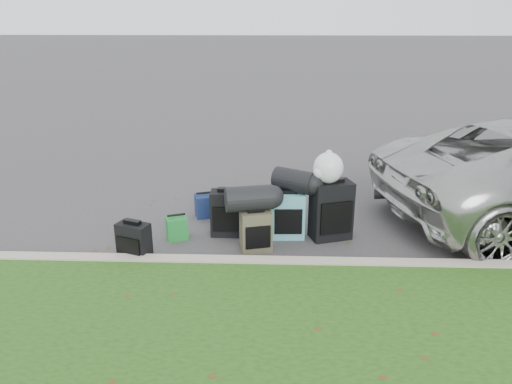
{
  "coord_description": "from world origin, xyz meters",
  "views": [
    {
      "loc": [
        0.13,
        -6.23,
        2.89
      ],
      "look_at": [
        -0.1,
        0.2,
        0.55
      ],
      "focal_mm": 35.0,
      "sensor_mm": 36.0,
      "label": 1
    }
  ],
  "objects_px": {
    "suitcase_large_black_left": "(227,213)",
    "suitcase_olive": "(256,231)",
    "suitcase_small_black": "(134,242)",
    "tote_green": "(177,228)",
    "suitcase_teal": "(288,215)",
    "suitcase_large_black_right": "(331,210)",
    "tote_navy": "(206,206)"
  },
  "relations": [
    {
      "from": "tote_navy",
      "to": "tote_green",
      "type": "bearing_deg",
      "value": -127.93
    },
    {
      "from": "suitcase_olive",
      "to": "tote_green",
      "type": "height_order",
      "value": "suitcase_olive"
    },
    {
      "from": "tote_green",
      "to": "suitcase_small_black",
      "type": "bearing_deg",
      "value": -141.8
    },
    {
      "from": "suitcase_olive",
      "to": "tote_green",
      "type": "xyz_separation_m",
      "value": [
        -1.07,
        0.3,
        -0.11
      ]
    },
    {
      "from": "tote_green",
      "to": "tote_navy",
      "type": "height_order",
      "value": "tote_navy"
    },
    {
      "from": "suitcase_small_black",
      "to": "suitcase_large_black_right",
      "type": "height_order",
      "value": "suitcase_large_black_right"
    },
    {
      "from": "suitcase_teal",
      "to": "tote_navy",
      "type": "height_order",
      "value": "suitcase_teal"
    },
    {
      "from": "suitcase_large_black_left",
      "to": "tote_navy",
      "type": "distance_m",
      "value": 0.75
    },
    {
      "from": "suitcase_large_black_left",
      "to": "suitcase_olive",
      "type": "distance_m",
      "value": 0.62
    },
    {
      "from": "suitcase_olive",
      "to": "tote_navy",
      "type": "height_order",
      "value": "suitcase_olive"
    },
    {
      "from": "suitcase_small_black",
      "to": "suitcase_teal",
      "type": "xyz_separation_m",
      "value": [
        1.88,
        0.75,
        0.07
      ]
    },
    {
      "from": "suitcase_large_black_right",
      "to": "tote_navy",
      "type": "height_order",
      "value": "suitcase_large_black_right"
    },
    {
      "from": "suitcase_large_black_right",
      "to": "tote_green",
      "type": "height_order",
      "value": "suitcase_large_black_right"
    },
    {
      "from": "suitcase_large_black_left",
      "to": "suitcase_olive",
      "type": "relative_size",
      "value": 1.18
    },
    {
      "from": "suitcase_teal",
      "to": "tote_green",
      "type": "xyz_separation_m",
      "value": [
        -1.48,
        -0.11,
        -0.16
      ]
    },
    {
      "from": "suitcase_small_black",
      "to": "suitcase_teal",
      "type": "relative_size",
      "value": 0.78
    },
    {
      "from": "suitcase_small_black",
      "to": "suitcase_olive",
      "type": "bearing_deg",
      "value": 33.57
    },
    {
      "from": "tote_green",
      "to": "tote_navy",
      "type": "bearing_deg",
      "value": 50.1
    },
    {
      "from": "suitcase_large_black_right",
      "to": "tote_navy",
      "type": "bearing_deg",
      "value": 141.26
    },
    {
      "from": "suitcase_olive",
      "to": "suitcase_teal",
      "type": "distance_m",
      "value": 0.59
    },
    {
      "from": "suitcase_teal",
      "to": "suitcase_large_black_right",
      "type": "distance_m",
      "value": 0.58
    },
    {
      "from": "suitcase_olive",
      "to": "suitcase_large_black_right",
      "type": "height_order",
      "value": "suitcase_large_black_right"
    },
    {
      "from": "suitcase_olive",
      "to": "tote_green",
      "type": "distance_m",
      "value": 1.12
    },
    {
      "from": "suitcase_large_black_left",
      "to": "suitcase_olive",
      "type": "height_order",
      "value": "suitcase_large_black_left"
    },
    {
      "from": "suitcase_olive",
      "to": "suitcase_large_black_right",
      "type": "distance_m",
      "value": 1.08
    },
    {
      "from": "suitcase_large_black_left",
      "to": "tote_navy",
      "type": "relative_size",
      "value": 1.88
    },
    {
      "from": "suitcase_large_black_right",
      "to": "suitcase_teal",
      "type": "bearing_deg",
      "value": 162.26
    },
    {
      "from": "suitcase_large_black_left",
      "to": "suitcase_olive",
      "type": "bearing_deg",
      "value": -48.89
    },
    {
      "from": "suitcase_large_black_left",
      "to": "suitcase_teal",
      "type": "bearing_deg",
      "value": -3.67
    },
    {
      "from": "suitcase_large_black_left",
      "to": "tote_navy",
      "type": "bearing_deg",
      "value": 120.65
    },
    {
      "from": "suitcase_small_black",
      "to": "tote_green",
      "type": "relative_size",
      "value": 1.61
    },
    {
      "from": "suitcase_teal",
      "to": "suitcase_large_black_right",
      "type": "relative_size",
      "value": 0.8
    }
  ]
}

